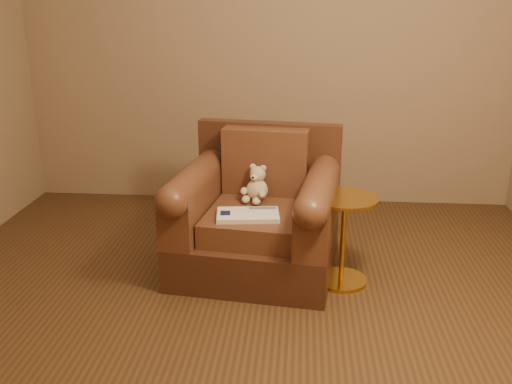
{
  "coord_description": "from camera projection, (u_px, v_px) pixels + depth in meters",
  "views": [
    {
      "loc": [
        0.28,
        -2.66,
        1.63
      ],
      "look_at": [
        0.01,
        0.6,
        0.53
      ],
      "focal_mm": 40.0,
      "sensor_mm": 36.0,
      "label": 1
    }
  ],
  "objects": [
    {
      "name": "armchair",
      "position": [
        258.0,
        217.0,
        3.6
      ],
      "size": [
        1.07,
        1.03,
        0.87
      ],
      "rotation": [
        0.0,
        0.0,
        -0.13
      ],
      "color": "#412315",
      "rests_on": "floor"
    },
    {
      "name": "teddy_bear",
      "position": [
        256.0,
        187.0,
        3.63
      ],
      "size": [
        0.17,
        0.2,
        0.24
      ],
      "rotation": [
        0.0,
        0.0,
        -0.38
      ],
      "color": "#CFB691",
      "rests_on": "armchair"
    },
    {
      "name": "guidebook",
      "position": [
        248.0,
        215.0,
        3.37
      ],
      "size": [
        0.39,
        0.26,
        0.03
      ],
      "rotation": [
        0.0,
        0.0,
        0.11
      ],
      "color": "beige",
      "rests_on": "armchair"
    },
    {
      "name": "side_table",
      "position": [
        343.0,
        237.0,
        3.39
      ],
      "size": [
        0.39,
        0.39,
        0.55
      ],
      "color": "gold",
      "rests_on": "floor"
    },
    {
      "name": "floor",
      "position": [
        245.0,
        321.0,
        3.05
      ],
      "size": [
        4.0,
        4.0,
        0.0
      ],
      "primitive_type": "plane",
      "color": "#4B311A",
      "rests_on": "ground"
    }
  ]
}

